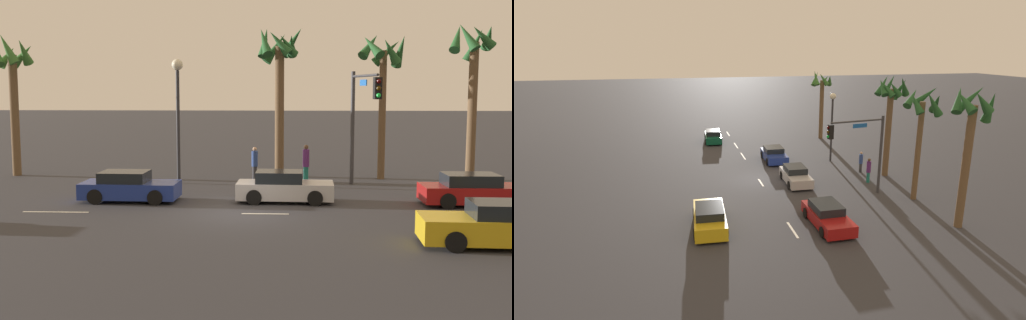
% 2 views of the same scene
% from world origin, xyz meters
% --- Properties ---
extents(ground_plane, '(220.00, 220.00, 0.00)m').
position_xyz_m(ground_plane, '(0.00, 0.00, 0.00)').
color(ground_plane, '#333338').
extents(lane_stripe_0, '(2.53, 0.14, 0.01)m').
position_xyz_m(lane_stripe_0, '(-18.00, 0.00, 0.01)').
color(lane_stripe_0, silver).
rests_on(lane_stripe_0, ground_plane).
extents(lane_stripe_1, '(2.56, 0.14, 0.01)m').
position_xyz_m(lane_stripe_1, '(-11.76, 0.00, 0.01)').
color(lane_stripe_1, silver).
rests_on(lane_stripe_1, ground_plane).
extents(lane_stripe_2, '(2.59, 0.14, 0.01)m').
position_xyz_m(lane_stripe_2, '(-7.28, 0.00, 0.01)').
color(lane_stripe_2, silver).
rests_on(lane_stripe_2, ground_plane).
extents(lane_stripe_3, '(1.82, 0.14, 0.01)m').
position_xyz_m(lane_stripe_3, '(0.88, 0.00, 0.01)').
color(lane_stripe_3, silver).
rests_on(lane_stripe_3, ground_plane).
extents(lane_stripe_4, '(2.20, 0.14, 0.01)m').
position_xyz_m(lane_stripe_4, '(9.62, 0.00, 0.01)').
color(lane_stripe_4, silver).
rests_on(lane_stripe_4, ground_plane).
extents(car_0, '(4.14, 2.05, 1.28)m').
position_xyz_m(car_0, '(-4.99, 2.50, 0.60)').
color(car_0, navy).
rests_on(car_0, ground_plane).
extents(car_1, '(4.10, 1.93, 1.32)m').
position_xyz_m(car_1, '(1.59, 2.59, 0.62)').
color(car_1, '#B7B7BC').
rests_on(car_1, ground_plane).
extents(car_2, '(4.53, 1.95, 1.31)m').
position_xyz_m(car_2, '(9.44, 2.17, 0.61)').
color(car_2, maroon).
rests_on(car_2, ground_plane).
extents(car_3, '(4.46, 1.95, 1.36)m').
position_xyz_m(car_3, '(-14.06, -2.19, 0.63)').
color(car_3, '#0F5138').
rests_on(car_3, ground_plane).
extents(car_4, '(4.77, 2.07, 1.38)m').
position_xyz_m(car_4, '(8.17, -4.61, 0.65)').
color(car_4, gold).
rests_on(car_4, ground_plane).
extents(traffic_signal, '(0.88, 4.44, 5.62)m').
position_xyz_m(traffic_signal, '(5.22, 6.24, 3.81)').
color(traffic_signal, '#38383D').
rests_on(traffic_signal, ground_plane).
extents(streetlamp, '(0.56, 0.56, 6.23)m').
position_xyz_m(streetlamp, '(-3.72, 7.54, 4.36)').
color(streetlamp, '#2D2D33').
rests_on(streetlamp, ground_plane).
extents(pedestrian_0, '(0.43, 0.43, 1.75)m').
position_xyz_m(pedestrian_0, '(0.07, 8.74, 0.93)').
color(pedestrian_0, '#333338').
rests_on(pedestrian_0, ground_plane).
extents(pedestrian_1, '(0.47, 0.47, 1.94)m').
position_xyz_m(pedestrian_1, '(2.71, 8.13, 1.04)').
color(pedestrian_1, '#1E7266').
rests_on(pedestrian_1, ground_plane).
extents(palm_tree_0, '(2.42, 2.58, 7.72)m').
position_xyz_m(palm_tree_0, '(-13.13, 9.96, 5.42)').
color(palm_tree_0, brown).
rests_on(palm_tree_0, ground_plane).
extents(palm_tree_1, '(2.71, 2.62, 7.81)m').
position_xyz_m(palm_tree_1, '(6.76, 9.67, 5.89)').
color(palm_tree_1, brown).
rests_on(palm_tree_1, ground_plane).
extents(palm_tree_2, '(2.84, 2.61, 8.16)m').
position_xyz_m(palm_tree_2, '(1.30, 10.36, 5.97)').
color(palm_tree_2, brown).
rests_on(palm_tree_2, ground_plane).
extents(palm_tree_3, '(2.39, 2.53, 8.24)m').
position_xyz_m(palm_tree_3, '(11.34, 9.61, 5.86)').
color(palm_tree_3, brown).
rests_on(palm_tree_3, ground_plane).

